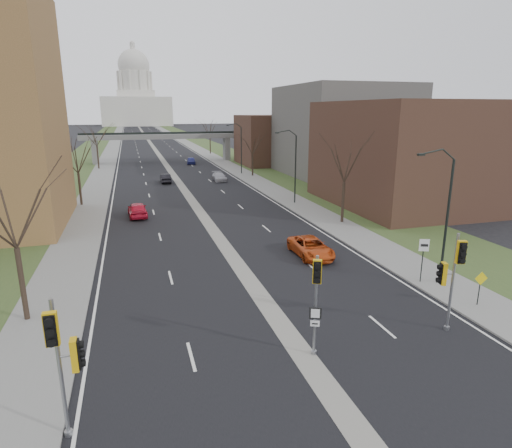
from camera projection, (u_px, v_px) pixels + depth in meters
name	position (u px, v px, depth m)	size (l,w,h in m)	color
ground	(309.00, 363.00, 19.20)	(700.00, 700.00, 0.00)	black
road_surface	(149.00, 141.00, 158.29)	(20.00, 600.00, 0.01)	black
median_strip	(149.00, 141.00, 158.29)	(1.20, 600.00, 0.02)	gray
sidewalk_right	(181.00, 140.00, 161.53)	(4.00, 600.00, 0.12)	gray
sidewalk_left	(115.00, 141.00, 155.02)	(4.00, 600.00, 0.12)	gray
grass_verge_right	(197.00, 140.00, 163.16)	(8.00, 600.00, 0.10)	#2E4620
grass_verge_left	(97.00, 142.00, 153.39)	(8.00, 600.00, 0.10)	#2E4620
commercial_block_near	(405.00, 154.00, 50.13)	(16.00, 20.00, 12.00)	#472D21
commercial_block_mid	(341.00, 131.00, 73.08)	(18.00, 22.00, 15.00)	#53514C
commercial_block_far	(274.00, 140.00, 88.79)	(14.00, 14.00, 10.00)	#472D21
pedestrian_bridge	(163.00, 140.00, 92.13)	(34.00, 3.00, 6.45)	slate
capitol	(136.00, 99.00, 311.13)	(48.00, 42.00, 55.75)	silver
streetlight_near	(441.00, 179.00, 25.95)	(2.61, 0.20, 8.70)	black
streetlight_mid	(290.00, 146.00, 50.06)	(2.61, 0.20, 8.70)	black
streetlight_far	(237.00, 134.00, 74.17)	(2.61, 0.20, 8.70)	black
tree_left_a	(9.00, 200.00, 21.38)	(7.20, 7.20, 9.40)	#382B21
tree_left_b	(76.00, 153.00, 49.30)	(6.75, 6.75, 8.81)	#382B21
tree_left_c	(96.00, 132.00, 80.62)	(7.65, 7.65, 9.99)	#382B21
tree_right_a	(345.00, 157.00, 41.41)	(7.20, 7.20, 9.40)	#382B21
tree_right_b	(252.00, 142.00, 72.22)	(6.30, 6.30, 8.22)	#382B21
tree_right_c	(210.00, 126.00, 109.00)	(7.65, 7.65, 9.99)	#382B21
signal_pole_left	(63.00, 351.00, 13.95)	(0.91, 0.91, 5.19)	gray
signal_pole_median	(316.00, 289.00, 18.79)	(0.70, 0.81, 4.85)	gray
signal_pole_right	(452.00, 269.00, 21.08)	(0.87, 1.15, 5.20)	gray
speed_limit_sign	(423.00, 253.00, 27.54)	(0.59, 0.27, 2.91)	black
warning_sign	(480.00, 283.00, 24.39)	(0.79, 0.13, 2.03)	black
car_left_near	(137.00, 210.00, 45.36)	(1.87, 4.65, 1.58)	red
car_left_far	(165.00, 178.00, 66.76)	(1.47, 4.21, 1.39)	black
car_right_near	(311.00, 247.00, 33.15)	(2.36, 5.13, 1.43)	#C74715
car_right_mid	(219.00, 177.00, 68.48)	(1.88, 4.62, 1.34)	#A3A3AA
car_right_far	(191.00, 161.00, 89.87)	(1.73, 4.31, 1.47)	navy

